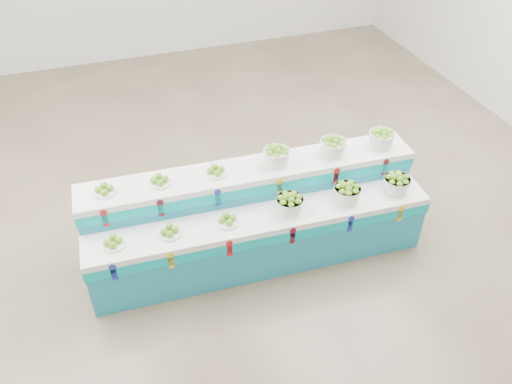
{
  "coord_description": "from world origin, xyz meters",
  "views": [
    {
      "loc": [
        -1.05,
        -4.8,
        4.32
      ],
      "look_at": [
        0.34,
        -0.73,
        0.87
      ],
      "focal_mm": 36.91,
      "sensor_mm": 36.0,
      "label": 1
    }
  ],
  "objects_px": {
    "basket_lower_left": "(290,203)",
    "plate_upper_mid": "(159,180)",
    "display_stand": "(256,218)",
    "basket_upper_right": "(382,138)"
  },
  "relations": [
    {
      "from": "basket_lower_left",
      "to": "plate_upper_mid",
      "type": "height_order",
      "value": "plate_upper_mid"
    },
    {
      "from": "display_stand",
      "to": "plate_upper_mid",
      "type": "bearing_deg",
      "value": 166.66
    },
    {
      "from": "plate_upper_mid",
      "to": "basket_upper_right",
      "type": "bearing_deg",
      "value": -2.69
    },
    {
      "from": "display_stand",
      "to": "basket_upper_right",
      "type": "xyz_separation_m",
      "value": [
        1.53,
        0.16,
        0.62
      ]
    },
    {
      "from": "plate_upper_mid",
      "to": "basket_upper_right",
      "type": "xyz_separation_m",
      "value": [
        2.48,
        -0.12,
        0.06
      ]
    },
    {
      "from": "plate_upper_mid",
      "to": "basket_lower_left",
      "type": "bearing_deg",
      "value": -22.61
    },
    {
      "from": "plate_upper_mid",
      "to": "basket_upper_right",
      "type": "relative_size",
      "value": 0.8
    },
    {
      "from": "display_stand",
      "to": "basket_lower_left",
      "type": "xyz_separation_m",
      "value": [
        0.28,
        -0.24,
        0.32
      ]
    },
    {
      "from": "display_stand",
      "to": "basket_lower_left",
      "type": "bearing_deg",
      "value": -37.58
    },
    {
      "from": "display_stand",
      "to": "plate_upper_mid",
      "type": "xyz_separation_m",
      "value": [
        -0.95,
        0.27,
        0.56
      ]
    }
  ]
}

